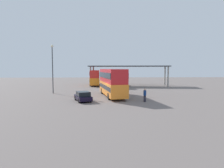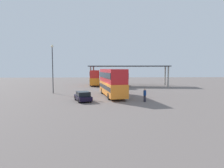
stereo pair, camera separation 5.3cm
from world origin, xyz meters
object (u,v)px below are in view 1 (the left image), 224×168
at_px(parked_hatchback, 83,96).
at_px(pedestrian_waiting, 145,95).
at_px(lamppost_tall, 52,63).
at_px(double_decker_mid_row, 110,77).
at_px(double_decker_near_canopy, 95,77).
at_px(double_decker_main, 112,82).

relative_size(parked_hatchback, pedestrian_waiting, 2.30).
bearing_deg(lamppost_tall, pedestrian_waiting, -32.86).
height_order(parked_hatchback, lamppost_tall, lamppost_tall).
bearing_deg(double_decker_mid_row, double_decker_near_canopy, 58.81).
distance_m(double_decker_main, parked_hatchback, 6.43).
height_order(parked_hatchback, pedestrian_waiting, pedestrian_waiting).
xyz_separation_m(lamppost_tall, pedestrian_waiting, (14.70, -9.49, -4.52)).
relative_size(double_decker_main, pedestrian_waiting, 6.23).
relative_size(double_decker_main, lamppost_tall, 1.27).
relative_size(parked_hatchback, double_decker_mid_row, 0.36).
bearing_deg(lamppost_tall, double_decker_near_canopy, 68.12).
height_order(double_decker_main, double_decker_mid_row, double_decker_main).
relative_size(double_decker_main, parked_hatchback, 2.70).
bearing_deg(double_decker_main, lamppost_tall, 59.34).
height_order(double_decker_main, lamppost_tall, lamppost_tall).
height_order(double_decker_main, double_decker_near_canopy, double_decker_main).
relative_size(parked_hatchback, double_decker_near_canopy, 0.39).
xyz_separation_m(double_decker_near_canopy, double_decker_mid_row, (3.94, -2.32, 0.10)).
relative_size(double_decker_main, double_decker_near_canopy, 1.05).
distance_m(double_decker_mid_row, lamppost_tall, 18.58).
bearing_deg(parked_hatchback, double_decker_main, -61.99).
bearing_deg(pedestrian_waiting, parked_hatchback, 57.96).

